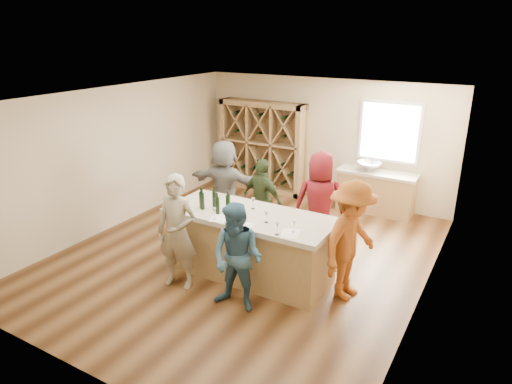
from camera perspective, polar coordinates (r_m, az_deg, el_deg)
The scene contains 35 objects.
floor at distance 8.29m, azimuth -1.30°, elevation -8.12°, with size 6.00×7.00×0.10m, color brown.
ceiling at distance 7.40m, azimuth -1.48°, elevation 12.17°, with size 6.00×7.00×0.10m, color white.
wall_back at distance 10.80m, azimuth 8.54°, elevation 6.54°, with size 6.00×0.10×2.80m, color #C7B490.
wall_front at distance 5.28m, azimuth -22.17°, elevation -9.18°, with size 6.00×0.10×2.80m, color #C7B490.
wall_left at distance 9.61m, azimuth -17.15°, elevation 4.24°, with size 0.10×7.00×2.80m, color #C7B490.
wall_right at distance 6.75m, azimuth 21.33°, elevation -2.73°, with size 0.10×7.00×2.80m, color #C7B490.
window_frame at distance 10.21m, azimuth 16.35°, elevation 7.22°, with size 1.30×0.06×1.30m, color white.
window_pane at distance 10.18m, azimuth 16.30°, elevation 7.18°, with size 1.18×0.01×1.18m, color white.
wine_rack at distance 11.25m, azimuth 0.79°, elevation 5.71°, with size 2.20×0.45×2.20m, color #987748.
back_counter_base at distance 10.33m, azimuth 14.74°, elevation -0.12°, with size 1.60×0.58×0.86m, color #987748.
back_counter_top at distance 10.19m, azimuth 14.96°, elevation 2.31°, with size 1.70×0.62×0.06m, color #BCB29B.
sink at distance 10.20m, azimuth 13.95°, elevation 3.15°, with size 0.54×0.54×0.19m, color silver.
faucet at distance 10.36m, azimuth 14.26°, elevation 3.69°, with size 0.02×0.02×0.30m, color silver.
tasting_counter_base at distance 7.43m, azimuth -0.80°, elevation -6.83°, with size 2.60×1.00×1.00m, color #987748.
tasting_counter_top at distance 7.21m, azimuth -0.82°, elevation -2.99°, with size 2.72×1.12×0.08m, color #BCB29B.
wine_bottle_a at distance 7.43m, azimuth -6.87°, elevation -0.99°, with size 0.07×0.07×0.27m, color black.
wine_bottle_b at distance 7.36m, azimuth -6.72°, elevation -1.14°, with size 0.07×0.07×0.28m, color black.
wine_bottle_c at distance 7.37m, azimuth -5.21°, elevation -1.01°, with size 0.07×0.07×0.29m, color black.
wine_bottle_d at distance 7.15m, azimuth -4.83°, elevation -1.73°, with size 0.07×0.07×0.27m, color black.
wine_bottle_e at distance 7.16m, azimuth -3.52°, elevation -1.54°, with size 0.07×0.07×0.30m, color black.
wine_glass_a at distance 6.96m, azimuth -5.23°, elevation -2.72°, with size 0.07×0.07×0.19m, color white.
wine_glass_b at distance 6.66m, azimuth -1.42°, elevation -3.80°, with size 0.06×0.06×0.17m, color white.
wine_glass_c at distance 6.44m, azimuth 2.64°, elevation -4.62°, with size 0.07×0.07×0.18m, color white.
wine_glass_d at distance 6.83m, azimuth 1.28°, elevation -3.21°, with size 0.06×0.06×0.16m, color white.
wine_glass_e at distance 6.53m, azimuth 4.71°, elevation -4.40°, with size 0.06×0.06×0.16m, color white.
tasting_menu_a at distance 7.04m, azimuth -4.67°, elevation -3.25°, with size 0.24×0.32×0.00m, color white.
tasting_menu_b at distance 6.75m, azimuth -1.26°, elevation -4.24°, with size 0.20×0.28×0.00m, color white.
tasting_menu_c at distance 6.52m, azimuth 4.32°, elevation -5.20°, with size 0.24×0.33×0.00m, color white.
person_near_left at distance 7.07m, azimuth -9.83°, elevation -4.96°, with size 0.66×0.48×1.81m, color gray.
person_near_right at distance 6.45m, azimuth -2.35°, elevation -8.23°, with size 0.78×0.43×1.60m, color #335972.
person_server at distance 6.81m, azimuth 11.79°, elevation -5.98°, with size 1.18×0.55×1.83m, color #994C19.
person_far_mid at distance 8.53m, azimuth 0.82°, elevation -1.04°, with size 0.94×0.48×1.60m, color #263319.
person_far_right at distance 8.11m, azimuth 7.98°, elevation -1.38°, with size 0.91×0.59×1.85m, color #590F14.
person_far_left at distance 9.08m, azimuth -3.90°, elevation 0.93°, with size 1.68×0.60×1.81m, color slate.
wine_glass_f at distance 7.34m, azimuth -0.36°, elevation -1.46°, with size 0.07×0.07×0.18m, color white.
Camera 1 is at (3.84, -6.25, 3.82)m, focal length 32.00 mm.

